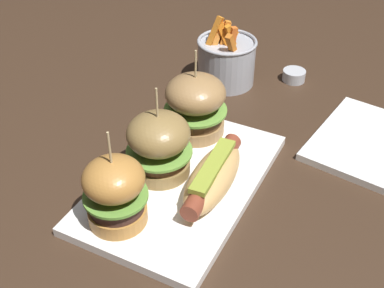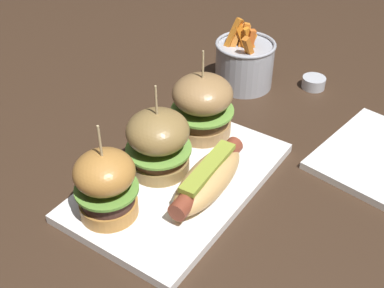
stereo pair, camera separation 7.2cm
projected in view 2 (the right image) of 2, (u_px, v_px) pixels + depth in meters
The scene contains 8 objects.
ground_plane at pixel (180, 184), 0.74m from camera, with size 3.00×3.00×0.00m, color #382619.
platter_main at pixel (179, 181), 0.73m from camera, with size 0.33×0.21×0.01m, color white.
hot_dog at pixel (210, 176), 0.69m from camera, with size 0.17×0.07×0.05m.
slider_left at pixel (106, 185), 0.64m from camera, with size 0.08×0.08×0.14m.
slider_center at pixel (159, 141), 0.71m from camera, with size 0.10×0.10×0.14m.
slider_right at pixel (202, 105), 0.79m from camera, with size 0.10×0.10×0.15m.
fries_bucket at pixel (244, 63), 0.94m from camera, with size 0.11×0.11×0.13m.
sauce_ramekin at pixel (314, 82), 0.95m from camera, with size 0.04×0.04×0.02m.
Camera 2 is at (-0.44, -0.32, 0.49)m, focal length 46.51 mm.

